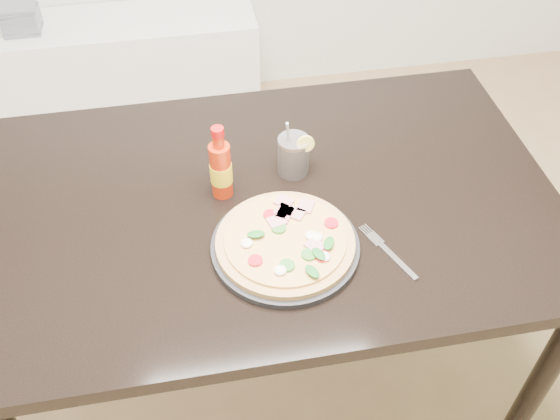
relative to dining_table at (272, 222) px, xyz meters
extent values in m
cube|color=black|center=(0.00, 0.00, 0.06)|extent=(1.40, 0.90, 0.04)
cylinder|color=black|center=(0.64, -0.39, -0.31)|extent=(0.06, 0.06, 0.71)
cylinder|color=black|center=(-0.64, 0.39, -0.31)|extent=(0.06, 0.06, 0.71)
cylinder|color=black|center=(0.64, 0.39, -0.31)|extent=(0.06, 0.06, 0.71)
cylinder|color=black|center=(0.00, -0.17, 0.09)|extent=(0.33, 0.33, 0.02)
cylinder|color=tan|center=(0.00, -0.17, 0.11)|extent=(0.31, 0.31, 0.01)
cylinder|color=tan|center=(0.00, -0.17, 0.12)|extent=(0.27, 0.27, 0.01)
cube|color=#D1828E|center=(0.01, -0.09, 0.12)|extent=(0.05, 0.05, 0.01)
cube|color=#D1828E|center=(0.06, -0.20, 0.12)|extent=(0.05, 0.05, 0.01)
cube|color=#D1828E|center=(0.02, -0.06, 0.12)|extent=(0.05, 0.05, 0.01)
cube|color=#D1828E|center=(-0.01, -0.12, 0.12)|extent=(0.05, 0.04, 0.01)
cube|color=#D1828E|center=(0.02, -0.09, 0.12)|extent=(0.05, 0.05, 0.01)
cube|color=#D1828E|center=(0.07, -0.08, 0.12)|extent=(0.05, 0.05, 0.01)
cube|color=#D1828E|center=(0.04, -0.10, 0.12)|extent=(0.05, 0.05, 0.01)
cylinder|color=red|center=(-0.07, -0.22, 0.12)|extent=(0.03, 0.03, 0.01)
cylinder|color=red|center=(0.07, -0.24, 0.12)|extent=(0.03, 0.03, 0.01)
cylinder|color=red|center=(-0.02, -0.09, 0.12)|extent=(0.03, 0.03, 0.01)
cylinder|color=red|center=(0.11, -0.14, 0.12)|extent=(0.03, 0.03, 0.01)
cylinder|color=#347D29|center=(-0.01, -0.14, 0.12)|extent=(0.03, 0.03, 0.01)
cylinder|color=#347D29|center=(0.04, -0.22, 0.12)|extent=(0.03, 0.03, 0.01)
cylinder|color=#347D29|center=(-0.01, -0.25, 0.12)|extent=(0.03, 0.03, 0.01)
ellipsoid|color=white|center=(0.07, -0.18, 0.12)|extent=(0.03, 0.03, 0.01)
ellipsoid|color=white|center=(-0.08, -0.17, 0.12)|extent=(0.03, 0.03, 0.01)
ellipsoid|color=white|center=(-0.02, -0.26, 0.12)|extent=(0.03, 0.03, 0.01)
ellipsoid|color=white|center=(0.08, -0.24, 0.12)|extent=(0.03, 0.03, 0.01)
ellipsoid|color=white|center=(0.06, -0.17, 0.12)|extent=(0.03, 0.03, 0.01)
ellipsoid|color=#196D20|center=(0.04, -0.28, 0.13)|extent=(0.04, 0.05, 0.00)
ellipsoid|color=#196D20|center=(0.06, -0.23, 0.13)|extent=(0.04, 0.05, 0.00)
ellipsoid|color=#196D20|center=(0.09, -0.21, 0.13)|extent=(0.04, 0.05, 0.00)
ellipsoid|color=#196D20|center=(-0.06, -0.15, 0.13)|extent=(0.04, 0.02, 0.00)
cylinder|color=red|center=(-0.11, 0.04, 0.16)|extent=(0.06, 0.06, 0.15)
cylinder|color=yellow|center=(-0.11, 0.04, 0.15)|extent=(0.05, 0.05, 0.05)
cylinder|color=red|center=(-0.11, 0.04, 0.25)|extent=(0.03, 0.03, 0.03)
cylinder|color=red|center=(-0.11, 0.04, 0.27)|extent=(0.03, 0.03, 0.02)
cylinder|color=black|center=(0.07, 0.09, 0.13)|extent=(0.07, 0.07, 0.09)
cylinder|color=silver|center=(0.07, 0.09, 0.13)|extent=(0.08, 0.08, 0.10)
cylinder|color=#F2E059|center=(0.10, 0.07, 0.18)|extent=(0.04, 0.01, 0.04)
cylinder|color=#B2B2B7|center=(0.06, 0.10, 0.16)|extent=(0.03, 0.06, 0.17)
cube|color=silver|center=(0.24, -0.25, 0.09)|extent=(0.06, 0.12, 0.00)
cube|color=silver|center=(0.21, -0.18, 0.09)|extent=(0.04, 0.05, 0.00)
cube|color=silver|center=(0.19, -0.15, 0.09)|extent=(0.02, 0.03, 0.00)
cube|color=silver|center=(0.19, -0.15, 0.09)|extent=(0.02, 0.03, 0.00)
cube|color=silver|center=(0.20, -0.14, 0.09)|extent=(0.02, 0.03, 0.00)
cube|color=silver|center=(0.21, -0.14, 0.09)|extent=(0.02, 0.03, 0.00)
cube|color=white|center=(-0.54, 1.41, -0.42)|extent=(1.40, 0.34, 0.50)
cube|color=slate|center=(-0.79, 1.39, -0.16)|extent=(0.14, 0.12, 0.01)
cube|color=slate|center=(-0.79, 1.39, -0.15)|extent=(0.14, 0.12, 0.01)
cube|color=slate|center=(-0.79, 1.39, -0.14)|extent=(0.14, 0.12, 0.01)
cube|color=slate|center=(-0.79, 1.39, -0.13)|extent=(0.14, 0.12, 0.01)
cube|color=slate|center=(-0.79, 1.39, -0.12)|extent=(0.14, 0.12, 0.01)
cube|color=slate|center=(-0.79, 1.39, -0.11)|extent=(0.14, 0.12, 0.01)
cube|color=slate|center=(-0.79, 1.39, -0.10)|extent=(0.14, 0.12, 0.01)
cube|color=slate|center=(-0.79, 1.39, -0.09)|extent=(0.14, 0.12, 0.01)
cube|color=slate|center=(-0.79, 1.39, -0.08)|extent=(0.14, 0.12, 0.01)
cube|color=slate|center=(-0.79, 1.39, -0.07)|extent=(0.14, 0.12, 0.01)
cube|color=slate|center=(-0.79, 1.39, -0.06)|extent=(0.14, 0.12, 0.01)
camera|label=1|loc=(-0.17, -1.07, 1.15)|focal=40.00mm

